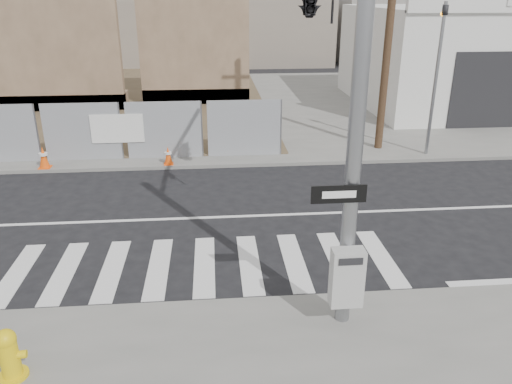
{
  "coord_description": "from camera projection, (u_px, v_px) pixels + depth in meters",
  "views": [
    {
      "loc": [
        0.28,
        -12.15,
        5.62
      ],
      "look_at": [
        1.21,
        -1.74,
        1.4
      ],
      "focal_mm": 35.0,
      "sensor_mm": 36.0,
      "label": 1
    }
  ],
  "objects": [
    {
      "name": "ground",
      "position": [
        205.0,
        218.0,
        13.31
      ],
      "size": [
        100.0,
        100.0,
        0.0
      ],
      "primitive_type": "plane",
      "color": "black",
      "rests_on": "ground"
    },
    {
      "name": "sidewalk_far",
      "position": [
        207.0,
        105.0,
        26.21
      ],
      "size": [
        50.0,
        20.0,
        0.12
      ],
      "primitive_type": "cube",
      "color": "slate",
      "rests_on": "ground"
    },
    {
      "name": "signal_pole",
      "position": [
        322.0,
        37.0,
        9.83
      ],
      "size": [
        0.96,
        5.87,
        7.0
      ],
      "color": "gray",
      "rests_on": "sidewalk_near"
    },
    {
      "name": "far_signal_pole",
      "position": [
        438.0,
        59.0,
        16.91
      ],
      "size": [
        0.16,
        0.2,
        5.6
      ],
      "color": "gray",
      "rests_on": "sidewalk_far"
    },
    {
      "name": "concrete_wall_left",
      "position": [
        55.0,
        42.0,
        23.55
      ],
      "size": [
        6.0,
        1.3,
        8.0
      ],
      "color": "brown",
      "rests_on": "sidewalk_far"
    },
    {
      "name": "concrete_wall_right",
      "position": [
        194.0,
        39.0,
        25.01
      ],
      "size": [
        5.5,
        1.3,
        8.0
      ],
      "color": "brown",
      "rests_on": "sidewalk_far"
    },
    {
      "name": "auto_shop",
      "position": [
        479.0,
        56.0,
        25.49
      ],
      "size": [
        12.0,
        10.2,
        5.95
      ],
      "color": "silver",
      "rests_on": "sidewalk_far"
    },
    {
      "name": "utility_pole_right",
      "position": [
        392.0,
        4.0,
        16.97
      ],
      "size": [
        1.6,
        0.28,
        10.0
      ],
      "color": "#463020",
      "rests_on": "sidewalk_far"
    },
    {
      "name": "fire_hydrant",
      "position": [
        9.0,
        354.0,
        7.51
      ],
      "size": [
        0.53,
        0.5,
        0.85
      ],
      "rotation": [
        0.0,
        0.0,
        0.11
      ],
      "color": "yellow",
      "rests_on": "sidewalk_near"
    },
    {
      "name": "traffic_cone_c",
      "position": [
        44.0,
        157.0,
        16.58
      ],
      "size": [
        0.38,
        0.38,
        0.74
      ],
      "rotation": [
        0.0,
        0.0,
        0.01
      ],
      "color": "#FE540D",
      "rests_on": "sidewalk_far"
    },
    {
      "name": "traffic_cone_d",
      "position": [
        168.0,
        156.0,
        16.94
      ],
      "size": [
        0.34,
        0.34,
        0.62
      ],
      "rotation": [
        0.0,
        0.0,
        0.08
      ],
      "color": "#FF510D",
      "rests_on": "sidewalk_far"
    }
  ]
}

